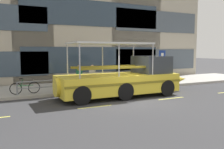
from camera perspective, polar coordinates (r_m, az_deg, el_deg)
name	(u,v)px	position (r m, az deg, el deg)	size (l,w,h in m)	color
ground_plane	(130,100)	(13.91, 4.29, -5.97)	(120.00, 120.00, 0.00)	#333335
sidewalk	(93,86)	(18.85, -4.50, -2.63)	(32.00, 4.80, 0.18)	#A8A59E
curb_edge	(107,91)	(16.60, -1.25, -3.74)	(32.00, 0.18, 0.18)	#B2ADA3
lane_centreline	(136,102)	(13.42, 5.60, -6.41)	(25.80, 0.12, 0.01)	#DBD64C
curb_guardrail	(106,81)	(16.85, -1.42, -1.41)	(11.51, 0.09, 0.80)	gray
parking_sign	(162,61)	(19.62, 11.47, 3.05)	(0.60, 0.12, 2.60)	#4C4F54
leaned_bicycle	(25,88)	(15.68, -19.47, -2.89)	(1.74, 0.46, 0.96)	black
duck_tour_boat	(126,79)	(15.02, 3.26, -1.05)	(9.13, 2.54, 3.24)	yellow
pedestrian_near_bow	(136,70)	(19.69, 5.54, 0.93)	(0.37, 0.35, 1.67)	black
pedestrian_mid_left	(92,74)	(17.29, -4.59, 0.16)	(0.39, 0.32, 1.60)	#47423D
pedestrian_mid_right	(79,73)	(17.76, -7.59, 0.23)	(0.45, 0.23, 1.59)	black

